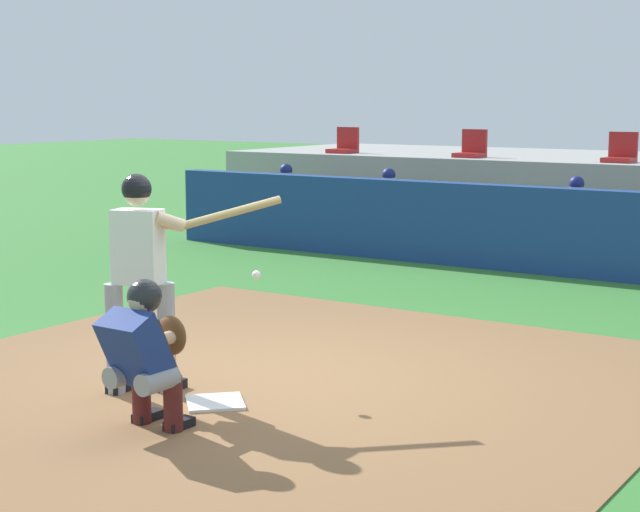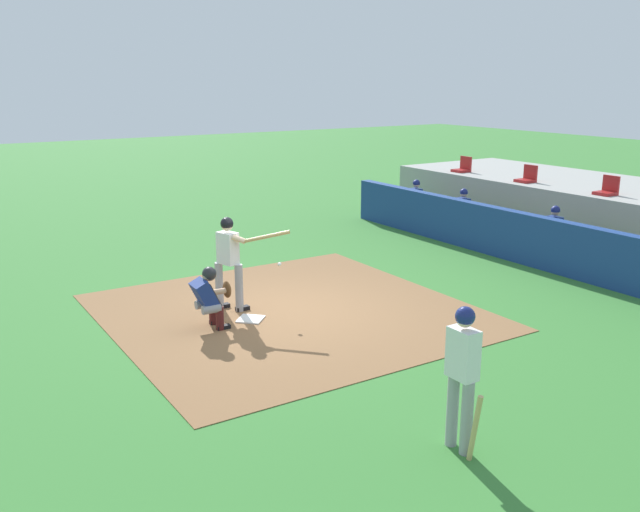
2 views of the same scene
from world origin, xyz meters
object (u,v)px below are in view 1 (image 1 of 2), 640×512
(batter_at_plate, at_px, (143,269))
(stadium_seat_2, at_px, (621,154))
(dugout_player_0, at_px, (282,200))
(stadium_seat_0, at_px, (345,146))
(stadium_seat_1, at_px, (471,149))
(home_plate, at_px, (215,402))
(dugout_player_2, at_px, (572,220))
(catcher_crouched, at_px, (146,350))
(dugout_player_1, at_px, (384,207))

(batter_at_plate, xyz_separation_m, stadium_seat_2, (0.68, 10.24, 0.50))
(dugout_player_0, distance_m, stadium_seat_0, 2.21)
(stadium_seat_0, height_order, stadium_seat_1, same)
(home_plate, bearing_deg, dugout_player_2, 90.23)
(batter_at_plate, relative_size, stadium_seat_1, 3.76)
(catcher_crouched, bearing_deg, home_plate, 89.92)
(dugout_player_2, xyz_separation_m, stadium_seat_0, (-5.17, 2.03, 0.86))
(batter_at_plate, height_order, stadium_seat_0, stadium_seat_0)
(stadium_seat_1, distance_m, stadium_seat_2, 2.60)
(catcher_crouched, bearing_deg, batter_at_plate, 134.08)
(batter_at_plate, bearing_deg, stadium_seat_1, 100.62)
(home_plate, xyz_separation_m, stadium_seat_1, (-2.60, 10.18, 1.51))
(home_plate, height_order, batter_at_plate, batter_at_plate)
(batter_at_plate, height_order, stadium_seat_1, stadium_seat_1)
(batter_at_plate, xyz_separation_m, stadium_seat_0, (-4.52, 10.24, 0.50))
(batter_at_plate, bearing_deg, stadium_seat_0, 113.82)
(stadium_seat_0, bearing_deg, stadium_seat_2, 0.00)
(stadium_seat_0, bearing_deg, stadium_seat_1, 0.00)
(dugout_player_2, bearing_deg, dugout_player_1, 180.00)
(home_plate, bearing_deg, catcher_crouched, -90.08)
(stadium_seat_0, distance_m, stadium_seat_1, 2.60)
(dugout_player_2, bearing_deg, batter_at_plate, -94.50)
(dugout_player_2, xyz_separation_m, stadium_seat_1, (-2.57, 2.03, 0.86))
(dugout_player_0, relative_size, dugout_player_1, 1.00)
(home_plate, relative_size, stadium_seat_1, 0.92)
(dugout_player_1, bearing_deg, dugout_player_0, 180.00)
(batter_at_plate, distance_m, dugout_player_2, 8.24)
(dugout_player_2, xyz_separation_m, stadium_seat_2, (0.03, 2.03, 0.86))
(catcher_crouched, relative_size, stadium_seat_2, 3.75)
(home_plate, relative_size, batter_at_plate, 0.24)
(dugout_player_1, xyz_separation_m, stadium_seat_0, (-2.04, 2.03, 0.86))
(dugout_player_2, height_order, stadium_seat_0, stadium_seat_0)
(stadium_seat_0, relative_size, stadium_seat_2, 1.00)
(catcher_crouched, xyz_separation_m, stadium_seat_1, (-2.60, 10.94, 0.93))
(stadium_seat_2, bearing_deg, batter_at_plate, -93.79)
(dugout_player_2, bearing_deg, stadium_seat_1, 141.60)
(dugout_player_2, bearing_deg, stadium_seat_0, 158.51)
(dugout_player_2, relative_size, stadium_seat_2, 2.71)
(dugout_player_0, bearing_deg, dugout_player_2, 0.00)
(dugout_player_0, height_order, stadium_seat_0, stadium_seat_0)
(stadium_seat_0, xyz_separation_m, stadium_seat_1, (2.60, 0.00, 0.00))
(dugout_player_0, bearing_deg, stadium_seat_1, 38.19)
(dugout_player_2, relative_size, stadium_seat_1, 2.71)
(dugout_player_1, distance_m, stadium_seat_2, 3.85)
(dugout_player_1, xyz_separation_m, stadium_seat_1, (0.56, 2.03, 0.86))
(batter_at_plate, distance_m, stadium_seat_1, 10.43)
(dugout_player_0, xyz_separation_m, dugout_player_2, (5.15, 0.00, 0.00))
(catcher_crouched, xyz_separation_m, stadium_seat_2, (0.00, 10.94, 0.93))
(catcher_crouched, xyz_separation_m, dugout_player_0, (-5.19, 8.91, 0.06))
(home_plate, bearing_deg, dugout_player_1, 111.18)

